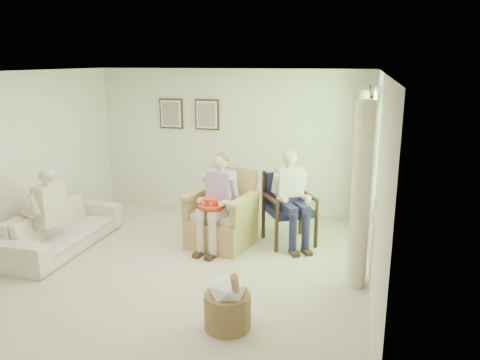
{
  "coord_description": "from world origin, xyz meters",
  "views": [
    {
      "loc": [
        2.3,
        -5.36,
        2.74
      ],
      "look_at": [
        0.62,
        1.0,
        1.05
      ],
      "focal_mm": 35.0,
      "sensor_mm": 36.0,
      "label": 1
    }
  ],
  "objects": [
    {
      "name": "floor",
      "position": [
        0.0,
        0.0,
        0.0
      ],
      "size": [
        5.5,
        5.5,
        0.0
      ],
      "primitive_type": "plane",
      "color": "beige",
      "rests_on": "ground"
    },
    {
      "name": "back_wall",
      "position": [
        0.0,
        2.75,
        1.3
      ],
      "size": [
        5.0,
        0.04,
        2.6
      ],
      "primitive_type": "cube",
      "color": "silver",
      "rests_on": "ground"
    },
    {
      "name": "front_wall",
      "position": [
        0.0,
        -2.75,
        1.3
      ],
      "size": [
        5.0,
        0.04,
        2.6
      ],
      "primitive_type": "cube",
      "color": "silver",
      "rests_on": "ground"
    },
    {
      "name": "left_wall",
      "position": [
        -2.5,
        0.0,
        1.3
      ],
      "size": [
        0.04,
        5.5,
        2.6
      ],
      "primitive_type": "cube",
      "color": "silver",
      "rests_on": "ground"
    },
    {
      "name": "right_wall",
      "position": [
        2.5,
        0.0,
        1.3
      ],
      "size": [
        0.04,
        5.5,
        2.6
      ],
      "primitive_type": "cube",
      "color": "silver",
      "rests_on": "ground"
    },
    {
      "name": "ceiling",
      "position": [
        0.0,
        0.0,
        2.6
      ],
      "size": [
        5.0,
        5.5,
        0.02
      ],
      "primitive_type": "cube",
      "color": "white",
      "rests_on": "back_wall"
    },
    {
      "name": "window",
      "position": [
        2.46,
        1.2,
        1.58
      ],
      "size": [
        0.13,
        2.5,
        1.63
      ],
      "color": "#2D6B23",
      "rests_on": "right_wall"
    },
    {
      "name": "curtain_left",
      "position": [
        2.33,
        0.22,
        1.15
      ],
      "size": [
        0.34,
        0.34,
        2.3
      ],
      "primitive_type": "cylinder",
      "color": "beige",
      "rests_on": "ground"
    },
    {
      "name": "curtain_right",
      "position": [
        2.33,
        2.18,
        1.15
      ],
      "size": [
        0.34,
        0.34,
        2.3
      ],
      "primitive_type": "cylinder",
      "color": "beige",
      "rests_on": "ground"
    },
    {
      "name": "framed_print_left",
      "position": [
        -1.15,
        2.71,
        1.78
      ],
      "size": [
        0.45,
        0.05,
        0.55
      ],
      "color": "#382114",
      "rests_on": "back_wall"
    },
    {
      "name": "framed_print_right",
      "position": [
        -0.45,
        2.71,
        1.78
      ],
      "size": [
        0.45,
        0.05,
        0.55
      ],
      "color": "#382114",
      "rests_on": "back_wall"
    },
    {
      "name": "wicker_armchair",
      "position": [
        0.32,
        1.06,
        0.36
      ],
      "size": [
        0.9,
        0.89,
        1.14
      ],
      "rotation": [
        0.0,
        0.0,
        -0.21
      ],
      "color": "tan",
      "rests_on": "ground"
    },
    {
      "name": "wood_armchair",
      "position": [
        1.3,
        1.48,
        0.58
      ],
      "size": [
        0.69,
        0.65,
        1.06
      ],
      "rotation": [
        0.0,
        0.0,
        0.54
      ],
      "color": "black",
      "rests_on": "ground"
    },
    {
      "name": "sofa",
      "position": [
        -1.95,
        0.3,
        0.31
      ],
      "size": [
        2.12,
        0.83,
        0.62
      ],
      "primitive_type": "imported",
      "rotation": [
        0.0,
        0.0,
        1.57
      ],
      "color": "silver",
      "rests_on": "ground"
    },
    {
      "name": "person_wicker",
      "position": [
        0.32,
        0.91,
        0.83
      ],
      "size": [
        0.4,
        0.63,
        1.4
      ],
      "rotation": [
        0.0,
        0.0,
        -0.21
      ],
      "color": "beige",
      "rests_on": "ground"
    },
    {
      "name": "person_dark",
      "position": [
        1.3,
        1.3,
        0.84
      ],
      "size": [
        0.4,
        0.63,
        1.42
      ],
      "rotation": [
        0.0,
        0.0,
        0.54
      ],
      "color": "#1D1B3D",
      "rests_on": "ground"
    },
    {
      "name": "person_sofa",
      "position": [
        -1.95,
        0.01,
        0.73
      ],
      "size": [
        0.42,
        0.62,
        1.27
      ],
      "rotation": [
        0.0,
        0.0,
        -1.77
      ],
      "color": "beige",
      "rests_on": "ground"
    },
    {
      "name": "red_hat",
      "position": [
        0.27,
        0.71,
        0.74
      ],
      "size": [
        0.38,
        0.38,
        0.14
      ],
      "color": "red",
      "rests_on": "person_wicker"
    },
    {
      "name": "hatbox",
      "position": [
        1.05,
        -1.13,
        0.28
      ],
      "size": [
        0.6,
        0.6,
        0.73
      ],
      "color": "#AA7F5C",
      "rests_on": "ground"
    }
  ]
}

